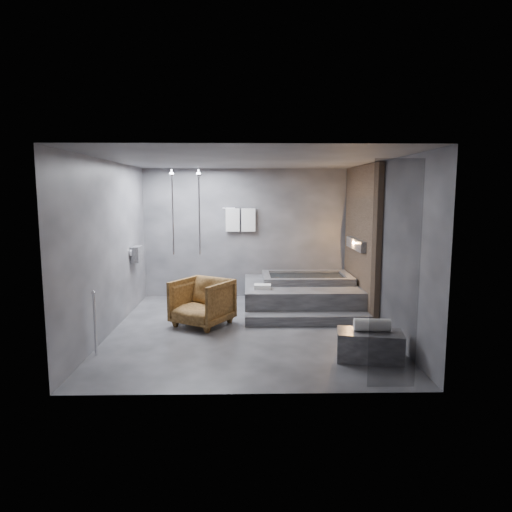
{
  "coord_description": "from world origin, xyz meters",
  "views": [
    {
      "loc": [
        -0.01,
        -7.44,
        2.28
      ],
      "look_at": [
        0.14,
        0.3,
        1.2
      ],
      "focal_mm": 32.0,
      "sensor_mm": 36.0,
      "label": 1
    }
  ],
  "objects": [
    {
      "name": "room",
      "position": [
        0.4,
        0.24,
        1.73
      ],
      "size": [
        5.0,
        5.04,
        2.82
      ],
      "color": "#323235",
      "rests_on": "ground"
    },
    {
      "name": "tub_deck",
      "position": [
        1.05,
        1.45,
        0.25
      ],
      "size": [
        2.2,
        2.0,
        0.5
      ],
      "primitive_type": "cube",
      "color": "#38383B",
      "rests_on": "ground"
    },
    {
      "name": "driftwood_chair",
      "position": [
        -0.79,
        0.27,
        0.4
      ],
      "size": [
        1.2,
        1.21,
        0.81
      ],
      "primitive_type": "imported",
      "rotation": [
        0.0,
        0.0,
        -0.55
      ],
      "color": "#442911",
      "rests_on": "ground"
    },
    {
      "name": "concrete_bench",
      "position": [
        1.67,
        -1.45,
        0.2
      ],
      "size": [
        0.95,
        0.63,
        0.4
      ],
      "primitive_type": "cube",
      "rotation": [
        0.0,
        0.0,
        -0.18
      ],
      "color": "#333336",
      "rests_on": "ground"
    },
    {
      "name": "rolled_towel",
      "position": [
        1.7,
        -1.42,
        0.48
      ],
      "size": [
        0.51,
        0.22,
        0.18
      ],
      "primitive_type": "cylinder",
      "rotation": [
        0.0,
        1.57,
        -0.1
      ],
      "color": "white",
      "rests_on": "concrete_bench"
    },
    {
      "name": "deck_towel",
      "position": [
        0.28,
        0.91,
        0.54
      ],
      "size": [
        0.32,
        0.24,
        0.08
      ],
      "primitive_type": "cube",
      "rotation": [
        0.0,
        0.0,
        -0.04
      ],
      "color": "white",
      "rests_on": "tub_deck"
    },
    {
      "name": "tub_step",
      "position": [
        1.05,
        0.27,
        0.09
      ],
      "size": [
        2.2,
        0.36,
        0.18
      ],
      "primitive_type": "cube",
      "color": "#38383B",
      "rests_on": "ground"
    }
  ]
}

